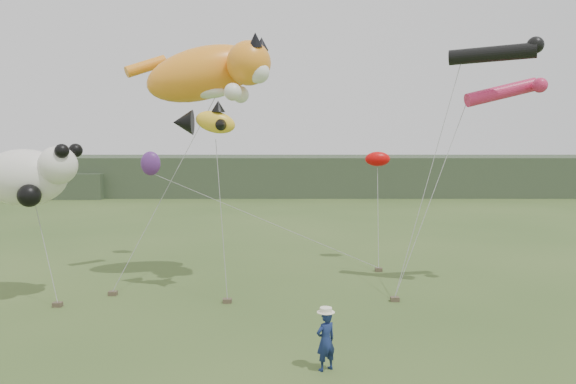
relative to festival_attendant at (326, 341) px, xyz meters
The scene contains 9 objects.
ground 2.51m from the festival_attendant, 126.86° to the left, with size 120.00×120.00×0.00m, color #385123.
headland 46.83m from the festival_attendant, 95.57° to the left, with size 90.00×13.00×4.00m.
festival_attendant is the anchor object (origin of this frame).
sandbag_anchors 7.56m from the festival_attendant, 111.36° to the left, with size 12.49×5.49×0.16m.
cat_kite 12.41m from the festival_attendant, 113.98° to the left, with size 6.13×3.38×3.21m.
fish_kite 9.94m from the festival_attendant, 120.08° to the left, with size 2.43×1.64×1.33m.
tube_kites 12.94m from the festival_attendant, 46.45° to the left, with size 3.73×1.93×2.49m.
panda_kite 12.70m from the festival_attendant, 148.11° to the left, with size 3.63×2.35×2.26m.
misc_kites 14.21m from the festival_attendant, 102.67° to the left, with size 12.08×1.65×1.20m.
Camera 1 is at (0.44, -15.75, 5.90)m, focal length 35.00 mm.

